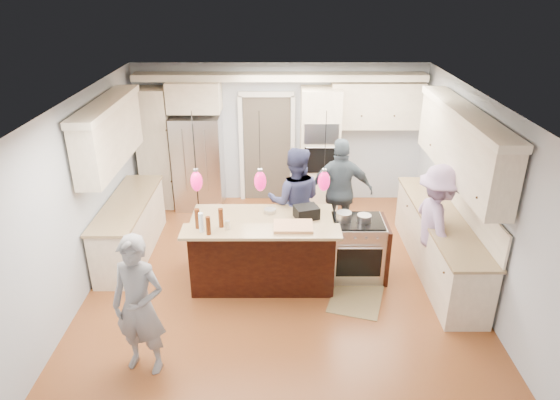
# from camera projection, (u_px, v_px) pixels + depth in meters

# --- Properties ---
(ground_plane) EXTENTS (6.00, 6.00, 0.00)m
(ground_plane) POSITION_uv_depth(u_px,v_px,m) (280.00, 279.00, 7.46)
(ground_plane) COLOR brown
(ground_plane) RESTS_ON ground
(room_shell) EXTENTS (5.54, 6.04, 2.72)m
(room_shell) POSITION_uv_depth(u_px,v_px,m) (280.00, 166.00, 6.71)
(room_shell) COLOR #B2BCC6
(room_shell) RESTS_ON ground
(refrigerator) EXTENTS (0.90, 0.70, 1.80)m
(refrigerator) POSITION_uv_depth(u_px,v_px,m) (199.00, 162.00, 9.49)
(refrigerator) COLOR #B7B7BC
(refrigerator) RESTS_ON ground
(oven_column) EXTENTS (0.72, 0.69, 2.30)m
(oven_column) POSITION_uv_depth(u_px,v_px,m) (319.00, 149.00, 9.42)
(oven_column) COLOR beige
(oven_column) RESTS_ON ground
(back_upper_cabinets) EXTENTS (5.30, 0.61, 2.54)m
(back_upper_cabinets) POSITION_uv_depth(u_px,v_px,m) (240.00, 121.00, 9.28)
(back_upper_cabinets) COLOR beige
(back_upper_cabinets) RESTS_ON ground
(right_counter_run) EXTENTS (0.64, 3.10, 2.51)m
(right_counter_run) POSITION_uv_depth(u_px,v_px,m) (447.00, 207.00, 7.30)
(right_counter_run) COLOR beige
(right_counter_run) RESTS_ON ground
(left_cabinets) EXTENTS (0.64, 2.30, 2.51)m
(left_cabinets) POSITION_uv_depth(u_px,v_px,m) (123.00, 194.00, 7.75)
(left_cabinets) COLOR beige
(left_cabinets) RESTS_ON ground
(kitchen_island) EXTENTS (2.10, 1.46, 1.12)m
(kitchen_island) POSITION_uv_depth(u_px,v_px,m) (263.00, 249.00, 7.33)
(kitchen_island) COLOR black
(kitchen_island) RESTS_ON ground
(island_range) EXTENTS (0.82, 0.71, 0.92)m
(island_range) POSITION_uv_depth(u_px,v_px,m) (358.00, 248.00, 7.41)
(island_range) COLOR #B7B7BC
(island_range) RESTS_ON ground
(pendant_lights) EXTENTS (1.75, 0.15, 1.03)m
(pendant_lights) POSITION_uv_depth(u_px,v_px,m) (260.00, 181.00, 6.25)
(pendant_lights) COLOR black
(pendant_lights) RESTS_ON ground
(person_bar_end) EXTENTS (0.70, 0.54, 1.70)m
(person_bar_end) POSITION_uv_depth(u_px,v_px,m) (139.00, 306.00, 5.47)
(person_bar_end) COLOR slate
(person_bar_end) RESTS_ON ground
(person_far_left) EXTENTS (0.90, 0.71, 1.79)m
(person_far_left) POSITION_uv_depth(u_px,v_px,m) (295.00, 202.00, 7.87)
(person_far_left) COLOR navy
(person_far_left) RESTS_ON ground
(person_far_right) EXTENTS (1.06, 0.44, 1.81)m
(person_far_right) POSITION_uv_depth(u_px,v_px,m) (341.00, 192.00, 8.20)
(person_far_right) COLOR #41505B
(person_far_right) RESTS_ON ground
(person_range_side) EXTENTS (0.77, 1.21, 1.79)m
(person_range_side) POSITION_uv_depth(u_px,v_px,m) (437.00, 225.00, 7.14)
(person_range_side) COLOR #A98BBB
(person_range_side) RESTS_ON ground
(floor_rug) EXTENTS (0.96, 1.17, 0.01)m
(floor_rug) POSITION_uv_depth(u_px,v_px,m) (357.00, 296.00, 7.08)
(floor_rug) COLOR olive
(floor_rug) RESTS_ON ground
(water_bottle) EXTENTS (0.07, 0.07, 0.27)m
(water_bottle) POSITION_uv_depth(u_px,v_px,m) (201.00, 223.00, 6.42)
(water_bottle) COLOR silver
(water_bottle) RESTS_ON kitchen_island
(beer_bottle_a) EXTENTS (0.07, 0.07, 0.27)m
(beer_bottle_a) POSITION_uv_depth(u_px,v_px,m) (197.00, 219.00, 6.51)
(beer_bottle_a) COLOR #461F0C
(beer_bottle_a) RESTS_ON kitchen_island
(beer_bottle_b) EXTENTS (0.08, 0.08, 0.25)m
(beer_bottle_b) POSITION_uv_depth(u_px,v_px,m) (208.00, 226.00, 6.36)
(beer_bottle_b) COLOR #461F0C
(beer_bottle_b) RESTS_ON kitchen_island
(beer_bottle_c) EXTENTS (0.09, 0.09, 0.26)m
(beer_bottle_c) POSITION_uv_depth(u_px,v_px,m) (221.00, 218.00, 6.54)
(beer_bottle_c) COLOR #461F0C
(beer_bottle_c) RESTS_ON kitchen_island
(drink_can) EXTENTS (0.07, 0.07, 0.12)m
(drink_can) POSITION_uv_depth(u_px,v_px,m) (228.00, 225.00, 6.51)
(drink_can) COLOR #B7B7BC
(drink_can) RESTS_ON kitchen_island
(cutting_board) EXTENTS (0.52, 0.37, 0.04)m
(cutting_board) POSITION_uv_depth(u_px,v_px,m) (293.00, 226.00, 6.57)
(cutting_board) COLOR #B28152
(cutting_board) RESTS_ON kitchen_island
(pot_large) EXTENTS (0.22, 0.22, 0.13)m
(pot_large) POSITION_uv_depth(u_px,v_px,m) (344.00, 216.00, 7.19)
(pot_large) COLOR #B7B7BC
(pot_large) RESTS_ON island_range
(pot_small) EXTENTS (0.20, 0.20, 0.10)m
(pot_small) POSITION_uv_depth(u_px,v_px,m) (364.00, 218.00, 7.16)
(pot_small) COLOR #B7B7BC
(pot_small) RESTS_ON island_range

